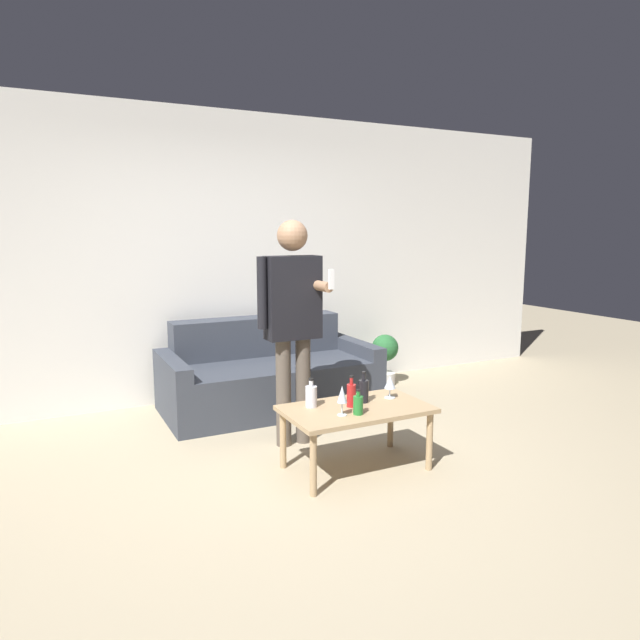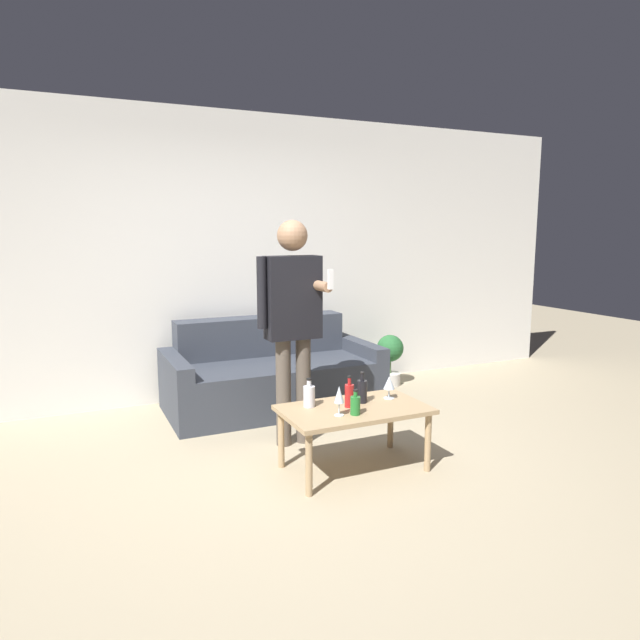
% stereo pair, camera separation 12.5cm
% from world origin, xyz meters
% --- Properties ---
extents(ground_plane, '(16.00, 16.00, 0.00)m').
position_xyz_m(ground_plane, '(0.00, 0.00, 0.00)').
color(ground_plane, tan).
extents(wall_back, '(8.00, 0.06, 2.70)m').
position_xyz_m(wall_back, '(0.00, 2.22, 1.35)').
color(wall_back, silver).
rests_on(wall_back, ground_plane).
extents(couch, '(1.89, 0.93, 0.79)m').
position_xyz_m(couch, '(0.35, 1.68, 0.29)').
color(couch, '#383D47').
rests_on(couch, ground_plane).
extents(coffee_table, '(0.97, 0.57, 0.43)m').
position_xyz_m(coffee_table, '(0.37, 0.11, 0.38)').
color(coffee_table, tan).
rests_on(coffee_table, ground_plane).
extents(bottle_orange, '(0.06, 0.06, 0.21)m').
position_xyz_m(bottle_orange, '(0.34, 0.14, 0.52)').
color(bottle_orange, '#B21E1E').
rests_on(bottle_orange, coffee_table).
extents(bottle_green, '(0.08, 0.08, 0.20)m').
position_xyz_m(bottle_green, '(0.10, 0.25, 0.51)').
color(bottle_green, silver).
rests_on(bottle_green, coffee_table).
extents(bottle_dark, '(0.06, 0.06, 0.17)m').
position_xyz_m(bottle_dark, '(0.30, -0.02, 0.50)').
color(bottle_dark, '#23752D').
rests_on(bottle_dark, coffee_table).
extents(bottle_yellow, '(0.07, 0.07, 0.22)m').
position_xyz_m(bottle_yellow, '(0.47, 0.19, 0.52)').
color(bottle_yellow, black).
rests_on(bottle_yellow, coffee_table).
extents(wine_glass_near, '(0.06, 0.06, 0.19)m').
position_xyz_m(wine_glass_near, '(0.20, 0.01, 0.57)').
color(wine_glass_near, silver).
rests_on(wine_glass_near, coffee_table).
extents(wine_glass_far, '(0.08, 0.08, 0.16)m').
position_xyz_m(wine_glass_far, '(0.69, 0.19, 0.54)').
color(wine_glass_far, silver).
rests_on(wine_glass_far, coffee_table).
extents(person_standing_front, '(0.47, 0.43, 1.68)m').
position_xyz_m(person_standing_front, '(0.18, 0.73, 1.00)').
color(person_standing_front, brown).
rests_on(person_standing_front, ground_plane).
extents(potted_plant, '(0.28, 0.28, 0.53)m').
position_xyz_m(potted_plant, '(1.71, 1.84, 0.32)').
color(potted_plant, silver).
rests_on(potted_plant, ground_plane).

